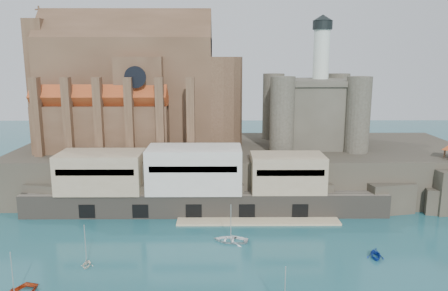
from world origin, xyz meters
name	(u,v)px	position (x,y,z in m)	size (l,w,h in m)	color
ground	(255,268)	(0.00, 0.00, 0.00)	(300.00, 300.00, 0.00)	#1A4D56
promontory	(241,168)	(-0.19, 39.37, 4.92)	(100.00, 36.00, 10.00)	#2C2721
quay	(194,183)	(-10.19, 23.07, 6.07)	(70.00, 12.00, 13.05)	#5D564B
church	(137,92)	(-24.13, 41.85, 22.13)	(47.00, 25.93, 30.51)	#4E3624
castle_keep	(312,109)	(16.08, 41.08, 18.31)	(21.20, 21.20, 29.30)	#444035
boat_4	(87,266)	(-24.46, 0.71, 0.00)	(2.29, 1.40, 2.65)	white
boat_6	(231,241)	(-3.25, 9.40, 0.00)	(4.08, 1.18, 5.71)	white
boat_7	(375,258)	(18.59, 3.22, 0.00)	(3.01, 1.84, 3.49)	#0F3197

